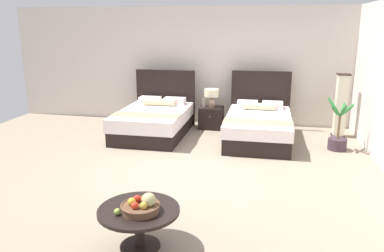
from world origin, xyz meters
TOP-DOWN VIEW (x-y plane):
  - ground_plane at (0.00, 0.00)m, footprint 9.92×10.19m
  - wall_back at (0.00, 3.30)m, footprint 9.92×0.12m
  - bed_near_window at (-1.09, 1.93)m, footprint 1.39×2.05m
  - bed_near_corner at (1.09, 1.93)m, footprint 1.30×2.15m
  - nightstand at (0.02, 2.68)m, footprint 0.53×0.49m
  - table_lamp at (0.02, 2.70)m, footprint 0.33×0.33m
  - vase at (-0.14, 2.64)m, footprint 0.07×0.07m
  - coffee_table at (-0.03, -2.22)m, footprint 0.85×0.85m
  - fruit_bowl at (0.02, -2.27)m, footprint 0.40×0.40m
  - loose_apple at (-0.20, -2.38)m, footprint 0.07×0.07m
  - floor_lamp_corner at (2.75, 2.54)m, footprint 0.26×0.26m
  - potted_palm at (2.57, 1.58)m, footprint 0.51×0.52m

SIDE VIEW (x-z plane):
  - ground_plane at x=0.00m, z-range -0.02..0.00m
  - nightstand at x=0.02m, z-range 0.00..0.49m
  - potted_palm at x=2.57m, z-range -0.25..0.75m
  - bed_near_corner at x=1.09m, z-range -0.34..0.95m
  - bed_near_window at x=-1.09m, z-range -0.32..0.95m
  - coffee_table at x=-0.03m, z-range 0.12..0.56m
  - loose_apple at x=-0.20m, z-range 0.44..0.51m
  - fruit_bowl at x=0.02m, z-range 0.41..0.61m
  - vase at x=-0.14m, z-range 0.49..0.69m
  - floor_lamp_corner at x=2.75m, z-range 0.00..1.32m
  - table_lamp at x=0.02m, z-range 0.56..0.96m
  - wall_back at x=0.00m, z-range 0.00..2.69m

